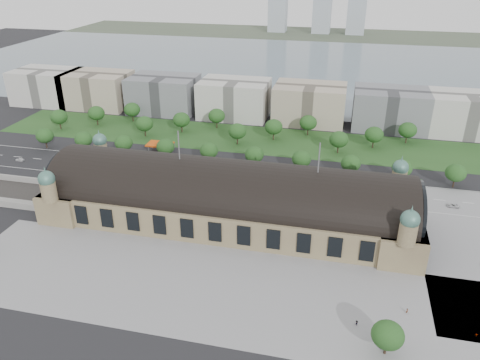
% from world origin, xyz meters
% --- Properties ---
extents(ground, '(900.00, 900.00, 0.00)m').
position_xyz_m(ground, '(0.00, 0.00, 0.00)').
color(ground, black).
rests_on(ground, ground).
extents(station, '(150.00, 48.40, 44.30)m').
position_xyz_m(station, '(0.00, 0.00, 10.28)').
color(station, '#8B7C56').
rests_on(station, ground).
extents(plaza_south, '(190.00, 48.00, 0.12)m').
position_xyz_m(plaza_south, '(10.00, -44.00, 0.00)').
color(plaza_south, gray).
rests_on(plaza_south, ground).
extents(road_slab, '(260.00, 26.00, 0.10)m').
position_xyz_m(road_slab, '(-20.00, 38.00, 0.00)').
color(road_slab, black).
rests_on(road_slab, ground).
extents(grass_belt, '(300.00, 45.00, 0.10)m').
position_xyz_m(grass_belt, '(-15.00, 93.00, 0.00)').
color(grass_belt, '#234B1E').
rests_on(grass_belt, ground).
extents(petrol_station, '(14.00, 13.00, 5.05)m').
position_xyz_m(petrol_station, '(-53.91, 65.28, 2.95)').
color(petrol_station, '#CD480C').
rests_on(petrol_station, ground).
extents(lake, '(700.00, 320.00, 0.08)m').
position_xyz_m(lake, '(0.00, 298.00, 0.00)').
color(lake, slate).
rests_on(lake, ground).
extents(far_shore, '(700.00, 120.00, 0.14)m').
position_xyz_m(far_shore, '(0.00, 498.00, 0.00)').
color(far_shore, '#44513D').
rests_on(far_shore, ground).
extents(far_tower_left, '(24.00, 24.00, 80.00)m').
position_xyz_m(far_tower_left, '(-60.00, 508.00, 40.00)').
color(far_tower_left, '#9EA8B2').
rests_on(far_tower_left, ground).
extents(far_tower_mid, '(24.00, 24.00, 85.00)m').
position_xyz_m(far_tower_mid, '(0.00, 508.00, 42.50)').
color(far_tower_mid, '#9EA8B2').
rests_on(far_tower_mid, ground).
extents(far_tower_right, '(24.00, 24.00, 75.00)m').
position_xyz_m(far_tower_right, '(45.00, 508.00, 37.50)').
color(far_tower_right, '#9EA8B2').
rests_on(far_tower_right, ground).
extents(office_0, '(45.00, 32.00, 24.00)m').
position_xyz_m(office_0, '(-170.00, 133.00, 12.00)').
color(office_0, '#B9B7B0').
rests_on(office_0, ground).
extents(office_1, '(45.00, 32.00, 24.00)m').
position_xyz_m(office_1, '(-130.00, 133.00, 12.00)').
color(office_1, tan).
rests_on(office_1, ground).
extents(office_2, '(45.00, 32.00, 24.00)m').
position_xyz_m(office_2, '(-80.00, 133.00, 12.00)').
color(office_2, slate).
rests_on(office_2, ground).
extents(office_3, '(45.00, 32.00, 24.00)m').
position_xyz_m(office_3, '(-30.00, 133.00, 12.00)').
color(office_3, '#B9B7B0').
rests_on(office_3, ground).
extents(office_4, '(45.00, 32.00, 24.00)m').
position_xyz_m(office_4, '(20.00, 133.00, 12.00)').
color(office_4, tan).
rests_on(office_4, ground).
extents(office_5, '(45.00, 32.00, 24.00)m').
position_xyz_m(office_5, '(70.00, 133.00, 12.00)').
color(office_5, slate).
rests_on(office_5, ground).
extents(office_6, '(45.00, 32.00, 24.00)m').
position_xyz_m(office_6, '(115.00, 133.00, 12.00)').
color(office_6, '#B9B7B0').
rests_on(office_6, ground).
extents(tree_row_0, '(9.60, 9.60, 11.52)m').
position_xyz_m(tree_row_0, '(-120.00, 53.00, 7.43)').
color(tree_row_0, '#2D2116').
rests_on(tree_row_0, ground).
extents(tree_row_1, '(9.60, 9.60, 11.52)m').
position_xyz_m(tree_row_1, '(-96.00, 53.00, 7.43)').
color(tree_row_1, '#2D2116').
rests_on(tree_row_1, ground).
extents(tree_row_2, '(9.60, 9.60, 11.52)m').
position_xyz_m(tree_row_2, '(-72.00, 53.00, 7.43)').
color(tree_row_2, '#2D2116').
rests_on(tree_row_2, ground).
extents(tree_row_3, '(9.60, 9.60, 11.52)m').
position_xyz_m(tree_row_3, '(-48.00, 53.00, 7.43)').
color(tree_row_3, '#2D2116').
rests_on(tree_row_3, ground).
extents(tree_row_4, '(9.60, 9.60, 11.52)m').
position_xyz_m(tree_row_4, '(-24.00, 53.00, 7.43)').
color(tree_row_4, '#2D2116').
rests_on(tree_row_4, ground).
extents(tree_row_5, '(9.60, 9.60, 11.52)m').
position_xyz_m(tree_row_5, '(0.00, 53.00, 7.43)').
color(tree_row_5, '#2D2116').
rests_on(tree_row_5, ground).
extents(tree_row_6, '(9.60, 9.60, 11.52)m').
position_xyz_m(tree_row_6, '(24.00, 53.00, 7.43)').
color(tree_row_6, '#2D2116').
rests_on(tree_row_6, ground).
extents(tree_row_7, '(9.60, 9.60, 11.52)m').
position_xyz_m(tree_row_7, '(48.00, 53.00, 7.43)').
color(tree_row_7, '#2D2116').
rests_on(tree_row_7, ground).
extents(tree_row_8, '(9.60, 9.60, 11.52)m').
position_xyz_m(tree_row_8, '(72.00, 53.00, 7.43)').
color(tree_row_8, '#2D2116').
rests_on(tree_row_8, ground).
extents(tree_row_9, '(9.60, 9.60, 11.52)m').
position_xyz_m(tree_row_9, '(96.00, 53.00, 7.43)').
color(tree_row_9, '#2D2116').
rests_on(tree_row_9, ground).
extents(tree_belt_0, '(10.40, 10.40, 12.48)m').
position_xyz_m(tree_belt_0, '(-130.00, 83.00, 8.05)').
color(tree_belt_0, '#2D2116').
rests_on(tree_belt_0, ground).
extents(tree_belt_1, '(10.40, 10.40, 12.48)m').
position_xyz_m(tree_belt_1, '(-111.00, 95.00, 8.05)').
color(tree_belt_1, '#2D2116').
rests_on(tree_belt_1, ground).
extents(tree_belt_2, '(10.40, 10.40, 12.48)m').
position_xyz_m(tree_belt_2, '(-92.00, 107.00, 8.05)').
color(tree_belt_2, '#2D2116').
rests_on(tree_belt_2, ground).
extents(tree_belt_3, '(10.40, 10.40, 12.48)m').
position_xyz_m(tree_belt_3, '(-73.00, 83.00, 8.05)').
color(tree_belt_3, '#2D2116').
rests_on(tree_belt_3, ground).
extents(tree_belt_4, '(10.40, 10.40, 12.48)m').
position_xyz_m(tree_belt_4, '(-54.00, 95.00, 8.05)').
color(tree_belt_4, '#2D2116').
rests_on(tree_belt_4, ground).
extents(tree_belt_5, '(10.40, 10.40, 12.48)m').
position_xyz_m(tree_belt_5, '(-35.00, 107.00, 8.05)').
color(tree_belt_5, '#2D2116').
rests_on(tree_belt_5, ground).
extents(tree_belt_6, '(10.40, 10.40, 12.48)m').
position_xyz_m(tree_belt_6, '(-16.00, 83.00, 8.05)').
color(tree_belt_6, '#2D2116').
rests_on(tree_belt_6, ground).
extents(tree_belt_7, '(10.40, 10.40, 12.48)m').
position_xyz_m(tree_belt_7, '(3.00, 95.00, 8.05)').
color(tree_belt_7, '#2D2116').
rests_on(tree_belt_7, ground).
extents(tree_belt_8, '(10.40, 10.40, 12.48)m').
position_xyz_m(tree_belt_8, '(22.00, 107.00, 8.05)').
color(tree_belt_8, '#2D2116').
rests_on(tree_belt_8, ground).
extents(tree_belt_9, '(10.40, 10.40, 12.48)m').
position_xyz_m(tree_belt_9, '(41.00, 83.00, 8.05)').
color(tree_belt_9, '#2D2116').
rests_on(tree_belt_9, ground).
extents(tree_belt_10, '(10.40, 10.40, 12.48)m').
position_xyz_m(tree_belt_10, '(60.00, 95.00, 8.05)').
color(tree_belt_10, '#2D2116').
rests_on(tree_belt_10, ground).
extents(tree_belt_11, '(10.40, 10.40, 12.48)m').
position_xyz_m(tree_belt_11, '(79.00, 107.00, 8.05)').
color(tree_belt_11, '#2D2116').
rests_on(tree_belt_11, ground).
extents(tree_plaza_s, '(9.00, 9.00, 10.64)m').
position_xyz_m(tree_plaza_s, '(60.00, -60.00, 6.80)').
color(tree_plaza_s, '#2D2116').
rests_on(tree_plaza_s, ground).
extents(traffic_car_0, '(4.68, 2.02, 1.57)m').
position_xyz_m(traffic_car_0, '(-123.33, 33.55, 0.79)').
color(traffic_car_0, silver).
rests_on(traffic_car_0, ground).
extents(traffic_car_1, '(5.07, 2.25, 1.62)m').
position_xyz_m(traffic_car_1, '(-102.27, 47.98, 0.81)').
color(traffic_car_1, '#95999D').
rests_on(traffic_car_1, ground).
extents(traffic_car_2, '(5.98, 3.38, 1.58)m').
position_xyz_m(traffic_car_2, '(-68.27, 27.56, 0.79)').
color(traffic_car_2, black).
rests_on(traffic_car_2, ground).
extents(traffic_car_3, '(5.81, 2.76, 1.64)m').
position_xyz_m(traffic_car_3, '(-33.63, 48.84, 0.82)').
color(traffic_car_3, maroon).
rests_on(traffic_car_3, ground).
extents(traffic_car_4, '(4.68, 1.94, 1.59)m').
position_xyz_m(traffic_car_4, '(-11.11, 29.49, 0.79)').
color(traffic_car_4, '#182345').
rests_on(traffic_car_4, ground).
extents(traffic_car_6, '(5.25, 2.46, 1.45)m').
position_xyz_m(traffic_car_6, '(92.67, 32.53, 0.73)').
color(traffic_car_6, silver).
rests_on(traffic_car_6, ground).
extents(parked_car_0, '(4.83, 3.76, 1.53)m').
position_xyz_m(parked_car_0, '(-80.00, 21.00, 0.77)').
color(parked_car_0, black).
rests_on(parked_car_0, ground).
extents(parked_car_1, '(5.62, 4.00, 1.42)m').
position_xyz_m(parked_car_1, '(-46.23, 21.22, 0.71)').
color(parked_car_1, maroon).
rests_on(parked_car_1, ground).
extents(parked_car_2, '(4.80, 4.25, 1.33)m').
position_xyz_m(parked_car_2, '(-71.72, 25.00, 0.67)').
color(parked_car_2, '#1C1C4E').
rests_on(parked_car_2, ground).
extents(parked_car_3, '(4.37, 3.77, 1.42)m').
position_xyz_m(parked_car_3, '(-60.20, 25.00, 0.71)').
color(parked_car_3, '#595A60').
rests_on(parked_car_3, ground).
extents(parked_car_4, '(4.82, 3.95, 1.55)m').
position_xyz_m(parked_car_4, '(-49.71, 25.00, 0.77)').
color(parked_car_4, silver).
rests_on(parked_car_4, ground).
extents(parked_car_5, '(5.11, 4.78, 1.34)m').
position_xyz_m(parked_car_5, '(-18.00, 21.00, 0.67)').
color(parked_car_5, gray).
rests_on(parked_car_5, ground).
extents(parked_car_6, '(4.72, 3.49, 1.27)m').
position_xyz_m(parked_car_6, '(-32.25, 21.38, 0.64)').
color(parked_car_6, black).
rests_on(parked_car_6, ground).
extents(bus_west, '(12.50, 3.45, 3.45)m').
position_xyz_m(bus_west, '(-25.00, 27.00, 1.72)').
color(bus_west, red).
rests_on(bus_west, ground).
extents(bus_mid, '(11.00, 3.07, 3.03)m').
position_xyz_m(bus_mid, '(23.26, 29.25, 1.52)').
color(bus_mid, beige).
rests_on(bus_mid, ground).
extents(bus_east, '(13.53, 3.91, 3.72)m').
position_xyz_m(bus_east, '(16.92, 27.00, 1.86)').
color(bus_east, beige).
rests_on(bus_east, ground).
extents(pedestrian_1, '(0.80, 0.80, 1.88)m').
position_xyz_m(pedestrian_1, '(67.41, -41.80, 0.94)').
color(pedestrian_1, gray).
rests_on(pedestrian_1, ground).
extents(pedestrian_3, '(1.00, 0.64, 1.58)m').
position_xyz_m(pedestrian_3, '(86.11, -47.62, 0.79)').
color(pedestrian_3, gray).
rests_on(pedestrian_3, ground).
extents(pedestrian_4, '(1.21, 1.22, 1.86)m').
position_xyz_m(pedestrian_4, '(52.29, -50.70, 0.93)').
color(pedestrian_4, gray).
rests_on(pedestrian_4, ground).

